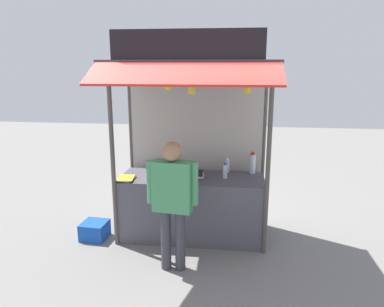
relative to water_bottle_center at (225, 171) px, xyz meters
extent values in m
plane|color=slate|center=(-0.47, -0.01, -1.01)|extent=(20.00, 20.00, 0.00)
cube|color=#4C4C56|center=(-0.47, -0.01, -0.56)|extent=(2.05, 0.76, 0.91)
cylinder|color=#4C4742|center=(-1.50, -0.40, 0.23)|extent=(0.06, 0.06, 2.49)
cylinder|color=#4C4742|center=(0.55, -0.40, 0.23)|extent=(0.06, 0.06, 2.49)
cylinder|color=#4C4742|center=(-1.50, 0.50, 0.23)|extent=(0.06, 0.06, 2.49)
cylinder|color=#4C4742|center=(0.55, 0.50, 0.23)|extent=(0.06, 0.06, 2.49)
cube|color=#B7B2A8|center=(-0.47, 0.50, 0.21)|extent=(2.01, 0.04, 2.44)
cube|color=#3F3F44|center=(-0.47, -0.05, 1.50)|extent=(2.25, 1.10, 0.04)
cube|color=red|center=(-0.47, -0.85, 1.36)|extent=(2.21, 0.51, 0.26)
cube|color=black|center=(-0.47, -0.55, 1.69)|extent=(1.85, 0.04, 0.35)
cylinder|color=#59544C|center=(-0.47, -0.50, 1.40)|extent=(1.95, 0.02, 0.02)
cylinder|color=silver|center=(0.00, 0.00, -0.01)|extent=(0.06, 0.06, 0.20)
cylinder|color=blue|center=(0.00, 0.00, 0.11)|extent=(0.04, 0.04, 0.03)
cylinder|color=silver|center=(0.02, 0.30, -0.01)|extent=(0.06, 0.06, 0.19)
cylinder|color=white|center=(0.02, 0.30, 0.10)|extent=(0.04, 0.04, 0.03)
cylinder|color=silver|center=(0.39, 0.30, 0.04)|extent=(0.09, 0.09, 0.28)
cylinder|color=red|center=(0.39, 0.30, 0.20)|extent=(0.06, 0.06, 0.04)
cube|color=black|center=(-1.38, -0.25, -0.10)|extent=(0.24, 0.32, 0.01)
cube|color=red|center=(-1.38, -0.24, -0.09)|extent=(0.25, 0.32, 0.01)
cube|color=blue|center=(-1.38, -0.25, -0.09)|extent=(0.22, 0.30, 0.01)
cube|color=yellow|center=(-1.37, -0.24, -0.08)|extent=(0.25, 0.32, 0.01)
cube|color=orange|center=(-0.41, 0.00, -0.10)|extent=(0.24, 0.31, 0.01)
cube|color=blue|center=(-0.42, -0.01, -0.09)|extent=(0.21, 0.29, 0.01)
cube|color=red|center=(-0.42, -0.02, -0.08)|extent=(0.24, 0.31, 0.01)
cube|color=white|center=(-0.41, -0.02, -0.07)|extent=(0.24, 0.31, 0.01)
cube|color=white|center=(-0.42, -0.01, -0.06)|extent=(0.22, 0.30, 0.01)
cube|color=white|center=(-0.41, 0.00, -0.06)|extent=(0.24, 0.31, 0.01)
cube|color=blue|center=(-0.42, -0.02, -0.05)|extent=(0.23, 0.31, 0.01)
cube|color=black|center=(-0.42, -0.01, -0.03)|extent=(0.21, 0.29, 0.01)
cylinder|color=#332D23|center=(0.25, -0.50, 1.34)|extent=(0.01, 0.01, 0.09)
cylinder|color=olive|center=(0.25, -0.50, 1.27)|extent=(0.04, 0.04, 0.04)
ellipsoid|color=yellow|center=(0.28, -0.50, 1.20)|extent=(0.05, 0.09, 0.15)
ellipsoid|color=yellow|center=(0.26, -0.48, 1.19)|extent=(0.07, 0.06, 0.16)
ellipsoid|color=yellow|center=(0.24, -0.48, 1.19)|extent=(0.08, 0.06, 0.16)
ellipsoid|color=yellow|center=(0.23, -0.49, 1.19)|extent=(0.04, 0.08, 0.15)
ellipsoid|color=yellow|center=(0.25, -0.51, 1.19)|extent=(0.07, 0.05, 0.15)
ellipsoid|color=yellow|center=(0.27, -0.51, 1.19)|extent=(0.07, 0.06, 0.16)
cylinder|color=#332D23|center=(-0.71, -0.50, 1.35)|extent=(0.01, 0.01, 0.07)
cylinder|color=olive|center=(-0.71, -0.50, 1.29)|extent=(0.04, 0.04, 0.04)
ellipsoid|color=yellow|center=(-0.69, -0.49, 1.22)|extent=(0.04, 0.07, 0.14)
ellipsoid|color=yellow|center=(-0.70, -0.48, 1.22)|extent=(0.06, 0.05, 0.14)
ellipsoid|color=yellow|center=(-0.72, -0.48, 1.22)|extent=(0.06, 0.06, 0.14)
ellipsoid|color=yellow|center=(-0.73, -0.49, 1.22)|extent=(0.04, 0.08, 0.14)
ellipsoid|color=yellow|center=(-0.72, -0.51, 1.22)|extent=(0.07, 0.06, 0.14)
ellipsoid|color=yellow|center=(-0.69, -0.52, 1.22)|extent=(0.08, 0.06, 0.14)
cylinder|color=#332D23|center=(-0.41, -0.50, 1.34)|extent=(0.01, 0.01, 0.09)
cylinder|color=olive|center=(-0.41, -0.50, 1.27)|extent=(0.04, 0.04, 0.04)
ellipsoid|color=yellow|center=(-0.39, -0.50, 1.18)|extent=(0.04, 0.07, 0.17)
ellipsoid|color=yellow|center=(-0.40, -0.48, 1.18)|extent=(0.06, 0.07, 0.17)
ellipsoid|color=yellow|center=(-0.41, -0.48, 1.18)|extent=(0.07, 0.04, 0.17)
ellipsoid|color=yellow|center=(-0.43, -0.48, 1.18)|extent=(0.07, 0.07, 0.17)
ellipsoid|color=yellow|center=(-0.44, -0.50, 1.19)|extent=(0.04, 0.10, 0.17)
ellipsoid|color=yellow|center=(-0.43, -0.51, 1.18)|extent=(0.08, 0.08, 0.17)
ellipsoid|color=yellow|center=(-0.41, -0.53, 1.19)|extent=(0.10, 0.04, 0.17)
ellipsoid|color=yellow|center=(-0.39, -0.51, 1.18)|extent=(0.07, 0.07, 0.17)
cylinder|color=#383842|center=(-0.68, -0.94, -0.63)|extent=(0.12, 0.12, 0.77)
cylinder|color=#383842|center=(-0.50, -0.94, -0.63)|extent=(0.12, 0.12, 0.77)
cube|color=#3F8C59|center=(-0.59, -0.94, 0.07)|extent=(0.48, 0.25, 0.61)
cylinder|color=#3F8C59|center=(-0.85, -0.94, 0.11)|extent=(0.10, 0.10, 0.52)
cylinder|color=#3F8C59|center=(-0.33, -0.94, 0.11)|extent=(0.10, 0.10, 0.52)
sphere|color=#936B4C|center=(-0.59, -0.94, 0.49)|extent=(0.23, 0.23, 0.23)
cube|color=#194CB2|center=(-1.87, -0.27, -0.89)|extent=(0.38, 0.38, 0.25)
camera|label=1|loc=(0.13, -4.94, 1.46)|focal=33.96mm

